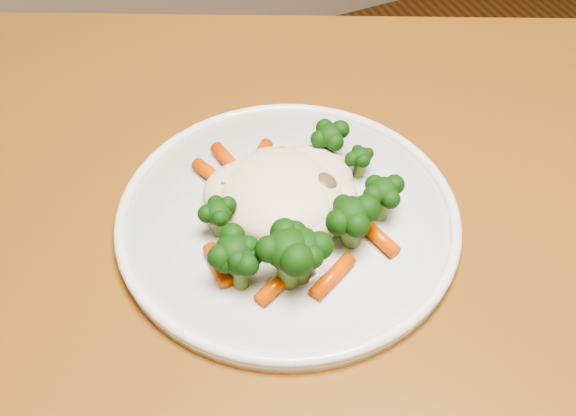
# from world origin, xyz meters

# --- Properties ---
(dining_table) EXTENTS (1.37, 1.18, 0.75)m
(dining_table) POSITION_xyz_m (0.06, 0.07, 0.65)
(dining_table) COLOR brown
(dining_table) RESTS_ON ground
(plate) EXTENTS (0.29, 0.29, 0.01)m
(plate) POSITION_xyz_m (-0.02, 0.18, 0.76)
(plate) COLOR silver
(plate) RESTS_ON dining_table
(meal) EXTENTS (0.18, 0.19, 0.05)m
(meal) POSITION_xyz_m (-0.02, 0.16, 0.78)
(meal) COLOR beige
(meal) RESTS_ON plate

